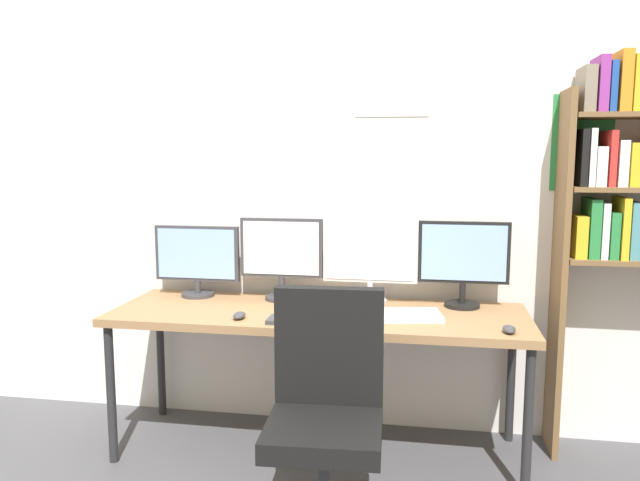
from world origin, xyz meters
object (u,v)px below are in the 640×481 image
Objects in this scene: office_chair at (326,441)px; keyboard_main at (310,321)px; bookshelf at (634,201)px; monitor_center_left at (281,254)px; desk at (318,321)px; mouse_right_side at (509,329)px; monitor_far_right at (463,259)px; monitor_far_left at (197,258)px; laptop_closed at (408,315)px; mouse_left_side at (239,316)px; monitor_center_right at (370,258)px.

office_chair is 0.61m from keyboard_main.
bookshelf is 5.09× the size of keyboard_main.
desk is at bearing -41.72° from monitor_center_left.
mouse_right_side is (-0.62, -0.46, -0.54)m from bookshelf.
monitor_far_right is 0.87m from keyboard_main.
monitor_far_left reaches higher than laptop_closed.
mouse_left_side is at bearing 179.02° from mouse_right_side.
laptop_closed is (0.21, -0.27, -0.23)m from monitor_center_right.
keyboard_main is (0.71, -0.44, -0.20)m from monitor_far_left.
office_chair is at bearing -77.66° from desk.
desk is 2.09× the size of office_chair.
monitor_far_left is 4.94× the size of mouse_left_side.
monitor_center_right is (-1.27, -0.02, -0.31)m from bookshelf.
monitor_far_right is 0.45m from laptop_closed.
desk is at bearing 31.43° from mouse_left_side.
monitor_far_left is at bearing 148.23° from keyboard_main.
bookshelf reaches higher than monitor_center_right.
keyboard_main is at bearing -61.71° from monitor_center_left.
bookshelf is at bearing 13.39° from mouse_left_side.
monitor_center_left is 1.39× the size of laptop_closed.
laptop_closed is (0.79, 0.16, -0.00)m from mouse_left_side.
monitor_center_left reaches higher than laptop_closed.
monitor_center_left reaches higher than desk.
monitor_center_right reaches higher than laptop_closed.
bookshelf reaches higher than laptop_closed.
bookshelf is at bearing 34.78° from office_chair.
monitor_center_left reaches higher than mouse_right_side.
bookshelf is 1.98m from mouse_left_side.
monitor_far_left is 1.20× the size of keyboard_main.
mouse_right_side reaches higher than laptop_closed.
mouse_left_side is at bearing -48.99° from monitor_far_left.
monitor_far_left is 1.21m from laptop_closed.
bookshelf is 20.87× the size of mouse_right_side.
monitor_center_right is 1.25× the size of keyboard_main.
office_chair is (0.16, -0.71, -0.29)m from desk.
laptop_closed is (0.45, 0.18, 0.00)m from keyboard_main.
monitor_center_left is at bearing 118.29° from keyboard_main.
office_chair is at bearing -121.19° from monitor_far_right.
keyboard_main reaches higher than desk.
laptop_closed is at bearing -21.20° from monitor_center_left.
laptop_closed is (0.29, 0.66, 0.35)m from office_chair.
desk is 6.46× the size of laptop_closed.
bookshelf is at bearing 36.96° from mouse_right_side.
monitor_far_right is at bearing 16.55° from desk.
office_chair is at bearing -147.12° from mouse_right_side.
laptop_closed is (-0.27, -0.27, -0.24)m from monitor_far_right.
monitor_center_left reaches higher than office_chair.
mouse_left_side and mouse_right_side have the same top height.
monitor_center_left is 0.56m from keyboard_main.
bookshelf is at bearing 0.81° from monitor_center_right.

